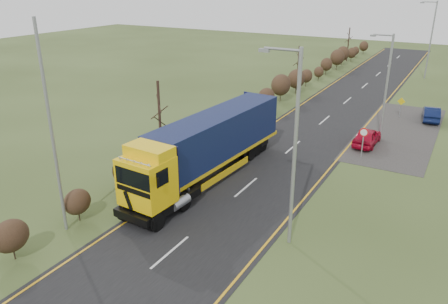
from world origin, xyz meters
The scene contains 14 objects.
ground centered at (0.00, 0.00, 0.00)m, with size 160.00×160.00×0.00m, color #34431C.
road centered at (0.00, 10.00, 0.01)m, with size 8.00×120.00×0.02m, color black.
layby centered at (6.50, 20.00, 0.01)m, with size 6.00×18.00×0.02m, color #2F2C2A.
lane_markings centered at (0.00, 9.69, 0.03)m, with size 7.52×116.00×0.01m.
hedgerow centered at (-6.00, 7.89, 1.62)m, with size 2.24×102.04×6.05m.
lorry centered at (-2.80, 4.06, 2.37)m, with size 3.27×15.11×4.17m.
car_red_hatchback centered at (4.80, 15.39, 0.67)m, with size 1.59×3.95×1.35m, color #AD0821.
car_blue_sedan centered at (8.49, 24.77, 0.65)m, with size 1.37×3.92×1.29m, color #091236.
streetlight_near centered at (4.47, -0.36, 5.26)m, with size 2.02×0.19×9.52m.
streetlight_mid centered at (5.33, 17.30, 4.58)m, with size 1.78×0.18×8.35m.
streetlight_far centered at (5.67, 44.12, 5.33)m, with size 2.04×0.19×9.64m.
left_pole centered at (-5.95, -4.97, 5.33)m, with size 0.16×0.16×10.65m, color gray.
speed_sign centered at (5.10, 12.39, 1.62)m, with size 0.64×0.10×2.32m.
warning_board centered at (5.80, 24.55, 1.13)m, with size 0.71×0.11×1.87m.
Camera 1 is at (10.91, -18.01, 12.16)m, focal length 35.00 mm.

